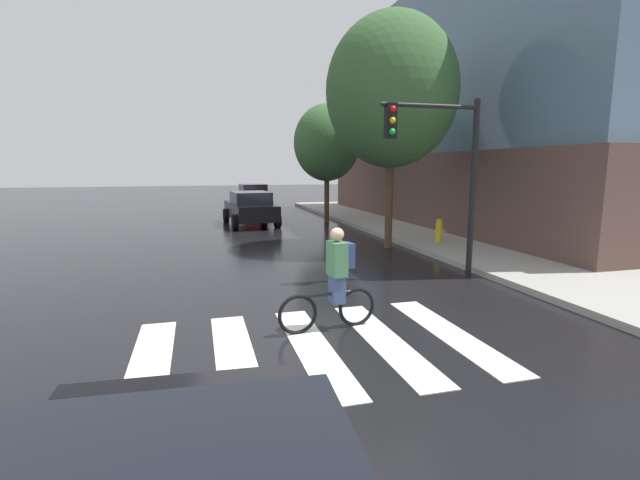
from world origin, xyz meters
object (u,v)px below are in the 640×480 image
cyclist (335,279)px  street_tree_near (392,91)px  sedan_far (253,195)px  sedan_mid (250,208)px  fire_hydrant (439,230)px  traffic_light_near (443,157)px  street_tree_mid (327,143)px

cyclist → street_tree_near: bearing=60.0°
cyclist → sedan_far: bearing=86.4°
sedan_mid → cyclist: 13.94m
sedan_mid → street_tree_near: (3.72, -7.09, 4.21)m
cyclist → fire_hydrant: 8.76m
cyclist → street_tree_near: 8.93m
sedan_far → cyclist: size_ratio=2.62×
sedan_mid → sedan_far: 9.81m
sedan_mid → cyclist: cyclist is taller
traffic_light_near → cyclist: bearing=-142.2°
sedan_mid → cyclist: size_ratio=2.66×
street_tree_near → street_tree_mid: street_tree_near is taller
sedan_far → cyclist: bearing=-93.6°
sedan_mid → street_tree_near: bearing=-62.3°
street_tree_mid → sedan_mid: bearing=-177.4°
street_tree_near → cyclist: bearing=-120.0°
cyclist → street_tree_mid: street_tree_mid is taller
cyclist → street_tree_mid: (3.92, 14.10, 2.91)m
cyclist → street_tree_mid: bearing=74.5°
sedan_mid → street_tree_mid: (3.69, 0.16, 2.97)m
sedan_far → street_tree_mid: (2.42, -9.56, 2.98)m
traffic_light_near → street_tree_near: 4.75m
sedan_far → street_tree_near: size_ratio=0.60×
traffic_light_near → sedan_far: bearing=95.2°
sedan_far → street_tree_mid: size_ratio=0.80×
street_tree_near → street_tree_mid: (-0.03, 7.26, -1.24)m
traffic_light_near → fire_hydrant: (2.30, 4.00, -2.33)m
fire_hydrant → street_tree_near: (-1.75, 0.20, 4.47)m
sedan_mid → street_tree_near: street_tree_near is taller
street_tree_mid → street_tree_near: bearing=-89.8°
sedan_far → street_tree_near: (2.45, -16.82, 4.22)m
fire_hydrant → street_tree_mid: street_tree_mid is taller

